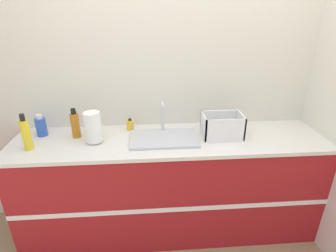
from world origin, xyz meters
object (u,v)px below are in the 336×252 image
at_px(bottle_amber, 75,125).
at_px(bottle_blue, 41,126).
at_px(paper_towel_roll, 93,127).
at_px(dish_rack, 222,128).
at_px(sink, 164,137).
at_px(soap_dispenser, 130,125).
at_px(bottle_yellow, 26,134).

bearing_deg(bottle_amber, bottle_blue, 169.72).
distance_m(paper_towel_roll, bottle_amber, 0.19).
bearing_deg(dish_rack, paper_towel_roll, -179.06).
distance_m(sink, dish_rack, 0.47).
xyz_separation_m(bottle_blue, bottle_amber, (0.29, -0.05, 0.03)).
height_order(paper_towel_roll, soap_dispenser, paper_towel_roll).
bearing_deg(soap_dispenser, bottle_yellow, -158.44).
height_order(bottle_yellow, soap_dispenser, bottle_yellow).
relative_size(sink, soap_dispenser, 5.18).
height_order(bottle_amber, bottle_yellow, bottle_yellow).
xyz_separation_m(bottle_amber, soap_dispenser, (0.42, 0.11, -0.06)).
xyz_separation_m(paper_towel_roll, bottle_blue, (-0.44, 0.15, -0.05)).
bearing_deg(paper_towel_roll, sink, 0.90).
xyz_separation_m(paper_towel_roll, dish_rack, (1.00, 0.02, -0.05)).
relative_size(dish_rack, soap_dispenser, 3.06).
bearing_deg(dish_rack, bottle_amber, 175.73).
xyz_separation_m(sink, paper_towel_roll, (-0.53, -0.01, 0.11)).
distance_m(dish_rack, bottle_amber, 1.16).
xyz_separation_m(paper_towel_roll, soap_dispenser, (0.26, 0.21, -0.08)).
relative_size(sink, bottle_blue, 2.93).
bearing_deg(bottle_yellow, bottle_amber, 30.94).
distance_m(sink, bottle_blue, 0.99).
bearing_deg(sink, dish_rack, 0.98).
bearing_deg(dish_rack, bottle_yellow, -176.35).
relative_size(bottle_yellow, soap_dispenser, 2.70).
height_order(bottle_blue, bottle_amber, bottle_amber).
xyz_separation_m(sink, bottle_amber, (-0.69, 0.09, 0.09)).
xyz_separation_m(dish_rack, bottle_amber, (-1.16, 0.09, 0.03)).
distance_m(bottle_blue, bottle_yellow, 0.24).
bearing_deg(dish_rack, soap_dispenser, 165.42).
relative_size(paper_towel_roll, bottle_blue, 1.36).
distance_m(sink, bottle_amber, 0.70).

